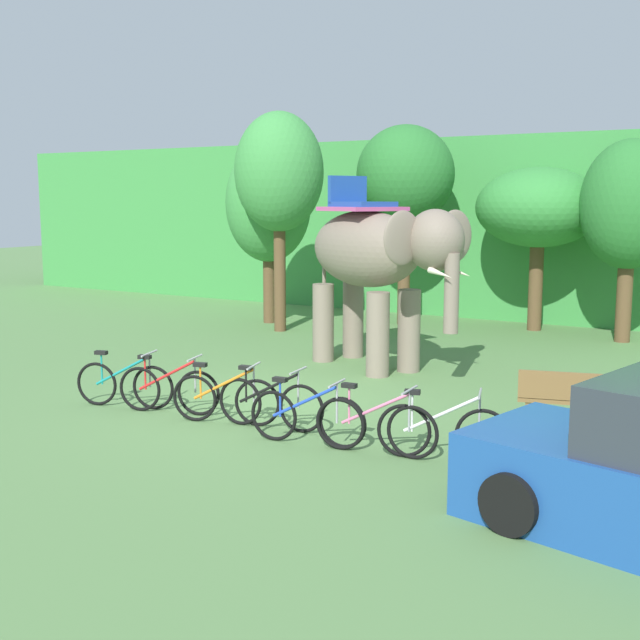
{
  "coord_description": "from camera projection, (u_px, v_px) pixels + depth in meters",
  "views": [
    {
      "loc": [
        7.31,
        -10.64,
        3.32
      ],
      "look_at": [
        0.41,
        1.0,
        1.3
      ],
      "focal_mm": 45.6,
      "sensor_mm": 36.0,
      "label": 1
    }
  ],
  "objects": [
    {
      "name": "bike_pink",
      "position": [
        376.0,
        425.0,
        10.64
      ],
      "size": [
        1.71,
        0.52,
        0.92
      ],
      "color": "black",
      "rests_on": "ground"
    },
    {
      "name": "tree_center",
      "position": [
        405.0,
        176.0,
        21.21
      ],
      "size": [
        2.56,
        2.56,
        5.24
      ],
      "color": "brown",
      "rests_on": "ground"
    },
    {
      "name": "bike_blue",
      "position": [
        306.0,
        417.0,
        11.01
      ],
      "size": [
        1.71,
        0.52,
        0.92
      ],
      "color": "black",
      "rests_on": "ground"
    },
    {
      "name": "tree_far_right",
      "position": [
        279.0,
        174.0,
        20.07
      ],
      "size": [
        2.22,
        2.22,
        5.46
      ],
      "color": "brown",
      "rests_on": "ground"
    },
    {
      "name": "bike_black",
      "position": [
        270.0,
        403.0,
        11.79
      ],
      "size": [
        1.7,
        0.52,
        0.92
      ],
      "color": "black",
      "rests_on": "ground"
    },
    {
      "name": "bike_teal",
      "position": [
        124.0,
        384.0,
        13.01
      ],
      "size": [
        1.66,
        0.63,
        0.92
      ],
      "color": "black",
      "rests_on": "ground"
    },
    {
      "name": "wooden_bench",
      "position": [
        572.0,
        399.0,
        11.63
      ],
      "size": [
        1.55,
        0.78,
        0.89
      ],
      "color": "brown",
      "rests_on": "ground"
    },
    {
      "name": "bike_red",
      "position": [
        169.0,
        389.0,
        12.66
      ],
      "size": [
        1.66,
        0.62,
        0.92
      ],
      "color": "black",
      "rests_on": "ground"
    },
    {
      "name": "tree_center_right",
      "position": [
        629.0,
        206.0,
        18.62
      ],
      "size": [
        2.22,
        2.22,
        4.69
      ],
      "color": "brown",
      "rests_on": "ground"
    },
    {
      "name": "tree_left",
      "position": [
        268.0,
        204.0,
        21.59
      ],
      "size": [
        2.28,
        2.28,
        4.76
      ],
      "color": "brown",
      "rests_on": "ground"
    },
    {
      "name": "elephant",
      "position": [
        376.0,
        257.0,
        15.72
      ],
      "size": [
        4.16,
        3.0,
        3.78
      ],
      "color": "gray",
      "rests_on": "ground"
    },
    {
      "name": "bike_orange",
      "position": [
        225.0,
        398.0,
        12.06
      ],
      "size": [
        1.67,
        0.61,
        0.92
      ],
      "color": "black",
      "rests_on": "ground"
    },
    {
      "name": "foliage_hedge",
      "position": [
        525.0,
        226.0,
        24.71
      ],
      "size": [
        36.0,
        6.0,
        5.03
      ],
      "primitive_type": "cube",
      "color": "#3D8E42",
      "rests_on": "ground"
    },
    {
      "name": "bike_white",
      "position": [
        443.0,
        431.0,
        10.36
      ],
      "size": [
        1.65,
        0.65,
        0.92
      ],
      "color": "black",
      "rests_on": "ground"
    },
    {
      "name": "tree_center_left",
      "position": [
        539.0,
        208.0,
        20.32
      ],
      "size": [
        3.13,
        3.13,
        4.12
      ],
      "color": "brown",
      "rests_on": "ground"
    },
    {
      "name": "ground_plane",
      "position": [
        267.0,
        405.0,
        13.23
      ],
      "size": [
        80.0,
        80.0,
        0.0
      ],
      "primitive_type": "plane",
      "color": "#567F47"
    }
  ]
}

